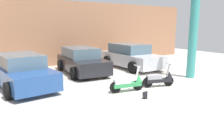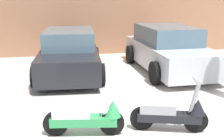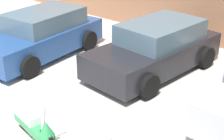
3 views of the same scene
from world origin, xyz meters
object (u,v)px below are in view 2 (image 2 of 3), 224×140
Objects in this scene: scooter_front_right at (172,113)px; car_rear_right at (168,50)px; scooter_front_left at (87,116)px; car_rear_center at (70,53)px.

car_rear_right reaches higher than scooter_front_right.
scooter_front_left reaches higher than scooter_front_right.
car_rear_center is (-1.62, 4.26, 0.31)m from scooter_front_right.
scooter_front_right is 4.39m from car_rear_right.
car_rear_right is (1.54, 4.10, 0.34)m from scooter_front_right.
car_rear_center is at bearing -93.68° from car_rear_right.
car_rear_center is (-0.11, 4.13, 0.30)m from scooter_front_left.
car_rear_center reaches higher than scooter_front_left.
scooter_front_left is at bearing -168.12° from scooter_front_right.
scooter_front_right is at bearing 25.12° from car_rear_center.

